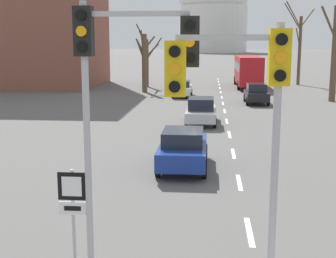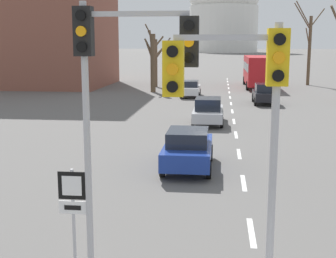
{
  "view_description": "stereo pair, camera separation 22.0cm",
  "coord_description": "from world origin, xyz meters",
  "px_view_note": "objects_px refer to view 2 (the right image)",
  "views": [
    {
      "loc": [
        -1.12,
        -4.89,
        4.97
      ],
      "look_at": [
        -1.98,
        4.74,
        3.19
      ],
      "focal_mm": 50.0,
      "sensor_mm": 36.0,
      "label": 1
    },
    {
      "loc": [
        -0.9,
        -4.87,
        4.97
      ],
      "look_at": [
        -1.98,
        4.74,
        3.19
      ],
      "focal_mm": 50.0,
      "sensor_mm": 36.0,
      "label": 2
    }
  ],
  "objects_px": {
    "sedan_near_right": "(208,111)",
    "sedan_far_left": "(265,94)",
    "city_bus": "(257,69)",
    "sedan_mid_centre": "(188,149)",
    "route_sign_post": "(73,204)",
    "traffic_signal_centre_tall": "(240,98)",
    "traffic_signal_near_left": "(119,73)",
    "sedan_near_left": "(191,88)"
  },
  "relations": [
    {
      "from": "sedan_near_right",
      "to": "sedan_far_left",
      "type": "relative_size",
      "value": 1.05
    },
    {
      "from": "traffic_signal_near_left",
      "to": "sedan_far_left",
      "type": "bearing_deg",
      "value": 79.36
    },
    {
      "from": "city_bus",
      "to": "route_sign_post",
      "type": "bearing_deg",
      "value": -99.04
    },
    {
      "from": "traffic_signal_centre_tall",
      "to": "city_bus",
      "type": "bearing_deg",
      "value": 85.36
    },
    {
      "from": "traffic_signal_near_left",
      "to": "sedan_near_left",
      "type": "xyz_separation_m",
      "value": [
        -0.79,
        34.48,
        -3.62
      ]
    },
    {
      "from": "route_sign_post",
      "to": "sedan_near_right",
      "type": "bearing_deg",
      "value": 83.32
    },
    {
      "from": "sedan_mid_centre",
      "to": "city_bus",
      "type": "distance_m",
      "value": 35.91
    },
    {
      "from": "sedan_mid_centre",
      "to": "route_sign_post",
      "type": "bearing_deg",
      "value": -101.36
    },
    {
      "from": "sedan_far_left",
      "to": "traffic_signal_near_left",
      "type": "bearing_deg",
      "value": -100.64
    },
    {
      "from": "traffic_signal_near_left",
      "to": "city_bus",
      "type": "distance_m",
      "value": 44.98
    },
    {
      "from": "sedan_near_right",
      "to": "sedan_mid_centre",
      "type": "bearing_deg",
      "value": -92.67
    },
    {
      "from": "sedan_far_left",
      "to": "city_bus",
      "type": "height_order",
      "value": "city_bus"
    },
    {
      "from": "route_sign_post",
      "to": "sedan_near_left",
      "type": "xyz_separation_m",
      "value": [
        0.26,
        34.47,
        -0.85
      ]
    },
    {
      "from": "sedan_far_left",
      "to": "city_bus",
      "type": "xyz_separation_m",
      "value": [
        0.41,
        14.59,
        1.19
      ]
    },
    {
      "from": "sedan_mid_centre",
      "to": "sedan_far_left",
      "type": "xyz_separation_m",
      "value": [
        4.86,
        20.91,
        0.02
      ]
    },
    {
      "from": "traffic_signal_near_left",
      "to": "sedan_far_left",
      "type": "height_order",
      "value": "traffic_signal_near_left"
    },
    {
      "from": "traffic_signal_centre_tall",
      "to": "traffic_signal_near_left",
      "type": "bearing_deg",
      "value": 157.12
    },
    {
      "from": "traffic_signal_centre_tall",
      "to": "sedan_near_right",
      "type": "height_order",
      "value": "traffic_signal_centre_tall"
    },
    {
      "from": "traffic_signal_near_left",
      "to": "city_bus",
      "type": "bearing_deg",
      "value": 82.29
    },
    {
      "from": "route_sign_post",
      "to": "sedan_mid_centre",
      "type": "height_order",
      "value": "route_sign_post"
    },
    {
      "from": "route_sign_post",
      "to": "sedan_far_left",
      "type": "bearing_deg",
      "value": 77.42
    },
    {
      "from": "sedan_near_right",
      "to": "sedan_mid_centre",
      "type": "distance_m",
      "value": 10.7
    },
    {
      "from": "traffic_signal_centre_tall",
      "to": "sedan_far_left",
      "type": "distance_m",
      "value": 31.25
    },
    {
      "from": "traffic_signal_near_left",
      "to": "route_sign_post",
      "type": "distance_m",
      "value": 2.96
    },
    {
      "from": "sedan_near_right",
      "to": "city_bus",
      "type": "relative_size",
      "value": 0.42
    },
    {
      "from": "route_sign_post",
      "to": "sedan_near_left",
      "type": "relative_size",
      "value": 0.53
    },
    {
      "from": "sedan_mid_centre",
      "to": "city_bus",
      "type": "xyz_separation_m",
      "value": [
        5.27,
        35.5,
        1.22
      ]
    },
    {
      "from": "sedan_near_left",
      "to": "traffic_signal_near_left",
      "type": "bearing_deg",
      "value": -88.69
    },
    {
      "from": "traffic_signal_near_left",
      "to": "route_sign_post",
      "type": "height_order",
      "value": "traffic_signal_near_left"
    },
    {
      "from": "sedan_near_right",
      "to": "sedan_far_left",
      "type": "bearing_deg",
      "value": 66.85
    },
    {
      "from": "traffic_signal_near_left",
      "to": "sedan_near_right",
      "type": "height_order",
      "value": "traffic_signal_near_left"
    },
    {
      "from": "sedan_near_left",
      "to": "sedan_far_left",
      "type": "height_order",
      "value": "sedan_far_left"
    },
    {
      "from": "sedan_near_left",
      "to": "sedan_mid_centre",
      "type": "bearing_deg",
      "value": -86.52
    },
    {
      "from": "city_bus",
      "to": "sedan_near_left",
      "type": "bearing_deg",
      "value": -124.22
    },
    {
      "from": "traffic_signal_centre_tall",
      "to": "sedan_far_left",
      "type": "xyz_separation_m",
      "value": [
        3.28,
        30.91,
        -3.18
      ]
    },
    {
      "from": "sedan_far_left",
      "to": "city_bus",
      "type": "bearing_deg",
      "value": 88.4
    },
    {
      "from": "traffic_signal_near_left",
      "to": "traffic_signal_centre_tall",
      "type": "height_order",
      "value": "traffic_signal_near_left"
    },
    {
      "from": "sedan_near_left",
      "to": "sedan_near_right",
      "type": "bearing_deg",
      "value": -82.11
    },
    {
      "from": "sedan_near_right",
      "to": "city_bus",
      "type": "height_order",
      "value": "city_bus"
    },
    {
      "from": "sedan_near_left",
      "to": "sedan_far_left",
      "type": "relative_size",
      "value": 1.05
    },
    {
      "from": "sedan_near_left",
      "to": "city_bus",
      "type": "distance_m",
      "value": 12.2
    },
    {
      "from": "traffic_signal_centre_tall",
      "to": "sedan_mid_centre",
      "type": "xyz_separation_m",
      "value": [
        -1.58,
        10.01,
        -3.2
      ]
    }
  ]
}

